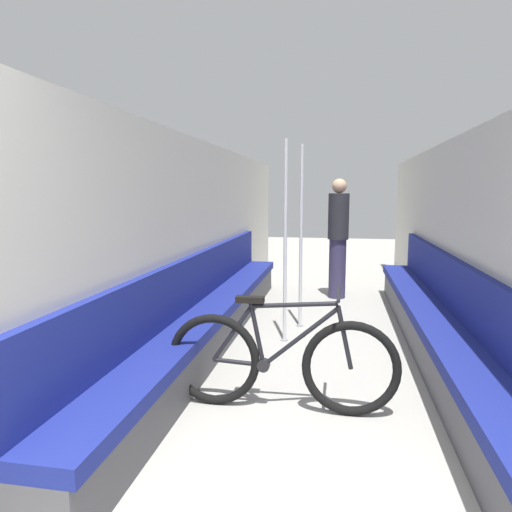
% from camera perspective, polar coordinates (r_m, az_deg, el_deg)
% --- Properties ---
extents(wall_left, '(0.10, 10.34, 2.10)m').
position_cam_1_polar(wall_left, '(4.54, -9.10, 1.55)').
color(wall_left, beige).
rests_on(wall_left, ground).
extents(wall_right, '(0.10, 10.34, 2.10)m').
position_cam_1_polar(wall_right, '(4.44, 25.51, 0.73)').
color(wall_right, beige).
rests_on(wall_right, ground).
extents(bench_seat_row_left, '(0.43, 5.65, 0.93)m').
position_cam_1_polar(bench_seat_row_left, '(4.72, -5.73, -7.37)').
color(bench_seat_row_left, '#4C4C51').
rests_on(bench_seat_row_left, ground).
extents(bench_seat_row_right, '(0.43, 5.65, 0.93)m').
position_cam_1_polar(bench_seat_row_right, '(4.64, 21.77, -8.17)').
color(bench_seat_row_right, '#4C4C51').
rests_on(bench_seat_row_right, ground).
extents(bicycle, '(1.66, 0.46, 0.88)m').
position_cam_1_polar(bicycle, '(3.32, 3.06, -13.03)').
color(bicycle, black).
rests_on(bicycle, ground).
extents(grab_pole_near, '(0.08, 0.08, 2.08)m').
position_cam_1_polar(grab_pole_near, '(4.68, 3.67, 1.35)').
color(grab_pole_near, gray).
rests_on(grab_pole_near, ground).
extents(grab_pole_far, '(0.08, 0.08, 2.08)m').
position_cam_1_polar(grab_pole_far, '(5.22, 5.64, 2.01)').
color(grab_pole_far, gray).
rests_on(grab_pole_far, ground).
extents(passenger_standing, '(0.30, 0.30, 1.74)m').
position_cam_1_polar(passenger_standing, '(6.76, 10.22, 2.37)').
color(passenger_standing, '#332D4C').
rests_on(passenger_standing, ground).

